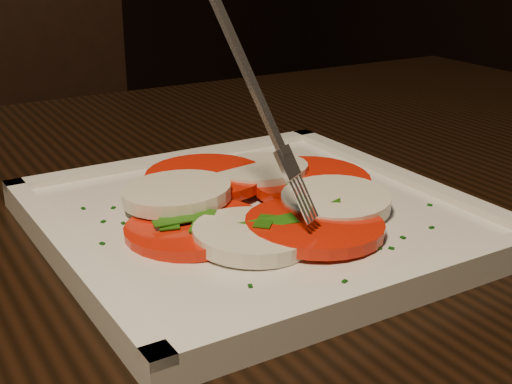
% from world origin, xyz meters
% --- Properties ---
extents(table, '(1.28, 0.92, 0.75)m').
position_xyz_m(table, '(0.06, 0.14, 0.65)').
color(table, black).
rests_on(table, ground).
extents(chair, '(0.50, 0.50, 0.93)m').
position_xyz_m(chair, '(0.10, 0.86, 0.53)').
color(chair, black).
rests_on(chair, ground).
extents(plate, '(0.32, 0.32, 0.01)m').
position_xyz_m(plate, '(0.01, 0.05, 0.76)').
color(plate, silver).
rests_on(plate, table).
extents(caprese_salad, '(0.23, 0.25, 0.02)m').
position_xyz_m(caprese_salad, '(0.01, 0.05, 0.77)').
color(caprese_salad, red).
rests_on(caprese_salad, plate).
extents(fork, '(0.06, 0.08, 0.15)m').
position_xyz_m(fork, '(-0.02, 0.03, 0.86)').
color(fork, white).
rests_on(fork, caprese_salad).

